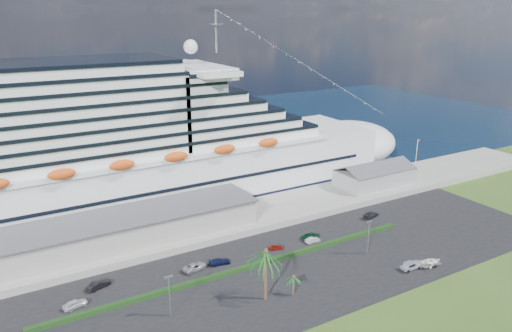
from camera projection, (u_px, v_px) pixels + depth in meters
ground at (319, 295)px, 98.69m from camera, size 420.00×420.00×0.00m
asphalt_lot at (288, 271)px, 107.71m from camera, size 140.00×38.00×0.12m
wharf at (226, 220)px, 131.28m from camera, size 240.00×20.00×1.80m
water at (126, 146)px, 205.50m from camera, size 420.00×160.00×0.02m
cruise_ship at (115, 153)px, 135.83m from camera, size 191.00×38.00×54.00m
terminal_building at (132, 226)px, 117.94m from camera, size 61.00×15.00×6.30m
port_shed at (374, 176)px, 155.42m from camera, size 24.00×12.31×7.37m
flagpole at (416, 156)px, 162.99m from camera, size 1.08×0.16×12.00m
hedge at (244, 268)px, 107.79m from camera, size 88.00×1.10×0.90m
lamp_post_left at (169, 291)px, 90.10m from camera, size 1.60×0.35×8.27m
lamp_post_right at (369, 233)px, 113.34m from camera, size 1.60×0.35×8.27m
palm_tall at (266, 257)px, 94.37m from camera, size 8.82×8.82×11.13m
palm_short at (294, 279)px, 97.46m from camera, size 3.53×3.53×4.56m
parked_car_0 at (75, 304)px, 94.08m from camera, size 4.88×2.77×1.57m
parked_car_1 at (99, 285)px, 100.64m from camera, size 5.07×3.11×1.58m
parked_car_2 at (195, 267)px, 107.70m from camera, size 6.03×3.73×1.56m
parked_car_3 at (219, 261)px, 110.07m from camera, size 5.05×2.65×1.40m
parked_car_4 at (276, 247)px, 116.91m from camera, size 3.92×2.61×1.24m
parked_car_5 at (313, 240)px, 120.51m from camera, size 3.83×1.39×1.26m
parked_car_6 at (311, 236)px, 122.68m from camera, size 5.19×2.88×1.37m
parked_car_7 at (371, 215)px, 134.95m from camera, size 5.67×3.42×1.54m
pickup_truck at (411, 265)px, 107.85m from camera, size 4.99×2.03×1.73m
boat_trailer at (431, 262)px, 108.92m from camera, size 6.11×4.33×1.71m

